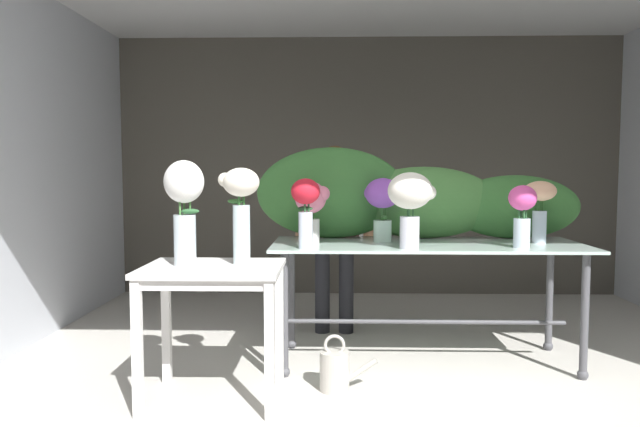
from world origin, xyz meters
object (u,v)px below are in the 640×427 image
Objects in this scene: display_table_glass at (427,262)px; florist at (334,218)px; vase_rosy_stock at (311,205)px; vase_cream_lisianthus_tall at (241,203)px; vase_peach_freesia at (540,203)px; vase_crimson_snapdragons at (305,205)px; vase_violet_ranunculus at (382,201)px; side_table_white at (213,283)px; vase_fuchsia_carnations at (522,211)px; vase_ivory_peonies at (410,199)px; watering_can at (335,370)px; vase_white_roses_tall at (184,203)px.

display_table_glass is 1.00m from florist.
vase_cream_lisianthus_tall is (-0.38, -0.61, 0.05)m from vase_rosy_stock.
vase_cream_lisianthus_tall is at bearing -161.58° from vase_peach_freesia.
vase_crimson_snapdragons is 0.63m from vase_violet_ranunculus.
side_table_white is 0.78m from vase_crimson_snapdragons.
vase_peach_freesia is 1.56m from vase_rosy_stock.
vase_fuchsia_carnations is 1.38m from vase_rosy_stock.
florist reaches higher than vase_violet_ranunculus.
vase_ivory_peonies is (1.17, 0.39, 0.47)m from side_table_white.
florist is 3.16× the size of vase_ivory_peonies.
vase_ivory_peonies is at bearing -64.84° from florist.
vase_peach_freesia is 1.01× the size of vase_rosy_stock.
vase_fuchsia_carnations is at bearing -9.26° from vase_rosy_stock.
vase_crimson_snapdragons reaches higher than vase_rosy_stock.
vase_crimson_snapdragons is (-0.18, -1.02, 0.17)m from florist.
side_table_white reaches higher than watering_can.
vase_cream_lisianthus_tall reaches higher than vase_rosy_stock.
vase_ivory_peonies is (0.66, -0.00, 0.04)m from vase_crimson_snapdragons.
vase_ivory_peonies is (-0.92, -0.32, 0.04)m from vase_peach_freesia.
florist is 3.45× the size of vase_violet_ranunculus.
vase_rosy_stock is at bearing 44.20° from vase_white_roses_tall.
vase_fuchsia_carnations is 2.10m from vase_white_roses_tall.
display_table_glass is 1.40m from vase_cream_lisianthus_tall.
vase_rosy_stock is 0.50m from vase_violet_ranunculus.
display_table_glass is 4.76× the size of vase_violet_ranunculus.
vase_crimson_snapdragons is 1.26× the size of watering_can.
vase_peach_freesia reaches higher than side_table_white.
vase_white_roses_tall reaches higher than vase_rosy_stock.
display_table_glass is 5.98× the size of watering_can.
vase_rosy_stock is (-1.36, 0.22, 0.02)m from vase_fuchsia_carnations.
vase_crimson_snapdragons is 1.05× the size of vase_peach_freesia.
vase_cream_lisianthus_tall is at bearing -137.04° from vase_crimson_snapdragons.
vase_rosy_stock is (-0.79, -0.01, 0.39)m from display_table_glass.
vase_peach_freesia is at bearing 18.42° from vase_cream_lisianthus_tall.
vase_cream_lisianthus_tall is at bearing -141.59° from vase_violet_ranunculus.
vase_ivory_peonies reaches higher than vase_crimson_snapdragons.
vase_violet_ranunculus is at bearing 167.22° from display_table_glass.
vase_cream_lisianthus_tall reaches higher than vase_ivory_peonies.
vase_ivory_peonies reaches higher than vase_peach_freesia.
vase_white_roses_tall is at bearing -169.99° from watering_can.
display_table_glass is 0.52m from vase_violet_ranunculus.
side_table_white is 1.87× the size of vase_rosy_stock.
watering_can is (-0.47, -0.24, -1.02)m from vase_ivory_peonies.
display_table_glass is 0.56m from vase_ivory_peonies.
side_table_white is at bearing -116.13° from florist.
florist is (0.69, 1.41, 0.26)m from side_table_white.
florist is 1.47m from vase_cream_lisianthus_tall.
vase_crimson_snapdragons is at bearing -100.17° from florist.
vase_violet_ranunculus is 1.26× the size of watering_can.
vase_rosy_stock is at bearing -101.91° from florist.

